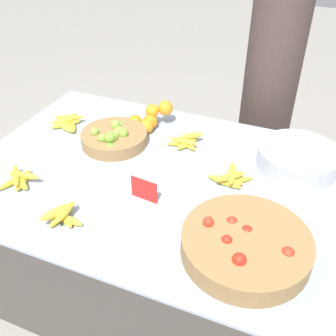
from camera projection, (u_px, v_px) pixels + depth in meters
The scene contains 13 objects.
ground_plane at pixel (168, 271), 2.09m from camera, with size 12.00×12.00×0.00m, color gray.
market_table at pixel (168, 229), 1.90m from camera, with size 1.78×1.17×0.63m.
lime_bowl at pixel (114, 138), 1.91m from camera, with size 0.32×0.32×0.11m.
tomato_basket at pixel (246, 245), 1.34m from camera, with size 0.45×0.45×0.11m.
orange_pile at pixel (150, 118), 2.03m from camera, with size 0.21×0.19×0.13m.
metal_bowl at pixel (298, 158), 1.76m from camera, with size 0.36×0.36×0.09m.
price_sign at pixel (144, 190), 1.57m from camera, with size 0.12×0.02×0.10m.
banana_bunch_front_left at pixel (186, 141), 1.90m from camera, with size 0.17×0.15×0.06m.
banana_bunch_front_right at pixel (19, 179), 1.66m from camera, with size 0.16×0.17×0.06m.
banana_bunch_middle_right at pixel (67, 122), 2.06m from camera, with size 0.17×0.18×0.05m.
banana_bunch_middle_left at pixel (230, 178), 1.66m from camera, with size 0.19×0.16×0.06m.
banana_bunch_back_center at pixel (63, 215), 1.48m from camera, with size 0.15×0.16×0.06m.
vendor_person at pixel (272, 72), 2.21m from camera, with size 0.31×0.31×1.73m.
Camera 1 is at (0.52, -1.26, 1.68)m, focal length 42.00 mm.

